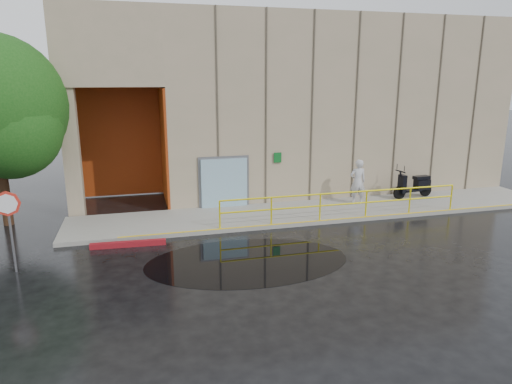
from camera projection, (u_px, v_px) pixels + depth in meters
ground at (256, 265)px, 13.40m from camera, size 120.00×120.00×0.00m
sidewalk at (323, 211)px, 18.59m from camera, size 20.00×3.00×0.15m
building at (296, 100)px, 23.95m from camera, size 20.00×10.17×8.00m
guardrail at (343, 205)px, 17.24m from camera, size 9.56×0.06×1.03m
person at (358, 182)px, 19.19m from camera, size 0.73×0.51×1.89m
scooter at (414, 178)px, 20.14m from camera, size 2.01×0.82×1.53m
stop_sign at (8, 213)px, 12.47m from camera, size 0.71×0.09×2.36m
red_curb at (128, 244)px, 14.82m from camera, size 2.41×0.32×0.18m
puddle at (248, 261)px, 13.65m from camera, size 6.29×4.07×0.01m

